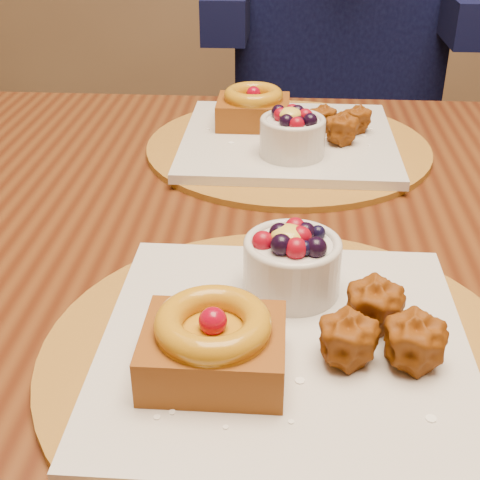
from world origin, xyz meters
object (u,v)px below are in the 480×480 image
(place_setting_near, at_px, (282,334))
(dining_table, at_px, (284,287))
(chair_far, at_px, (331,136))
(place_setting_far, at_px, (287,136))

(place_setting_near, bearing_deg, dining_table, 89.44)
(place_setting_near, height_order, chair_far, chair_far)
(dining_table, xyz_separation_m, chair_far, (0.11, 0.93, -0.17))
(dining_table, height_order, place_setting_near, place_setting_near)
(place_setting_far, bearing_deg, chair_far, 81.05)
(place_setting_far, bearing_deg, place_setting_near, -90.01)
(dining_table, relative_size, place_setting_near, 4.21)
(place_setting_near, distance_m, chair_far, 1.18)
(place_setting_far, xyz_separation_m, chair_far, (0.11, 0.71, -0.27))
(dining_table, bearing_deg, place_setting_near, -90.56)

